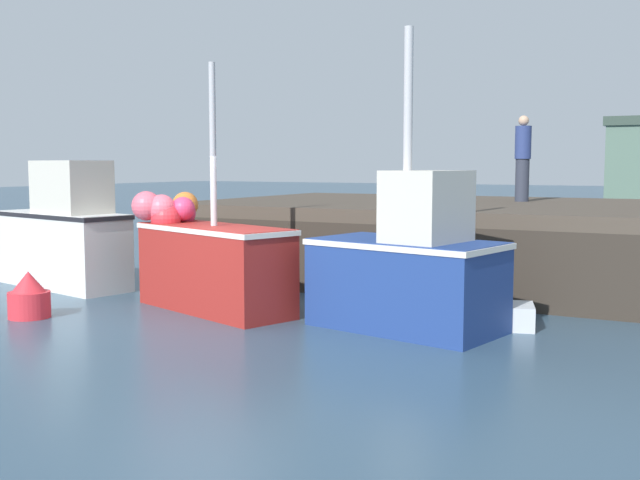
# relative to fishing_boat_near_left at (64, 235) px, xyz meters

# --- Properties ---
(ground) EXTENTS (120.00, 160.00, 0.10)m
(ground) POSITION_rel_fishing_boat_near_left_xyz_m (4.27, -1.57, -1.05)
(ground) COLOR #334C60
(pier) EXTENTS (9.92, 6.73, 1.57)m
(pier) POSITION_rel_fishing_boat_near_left_xyz_m (5.96, 4.37, 0.28)
(pier) COLOR #473D33
(pier) RESTS_ON ground
(fishing_boat_near_left) EXTENTS (3.36, 1.72, 2.44)m
(fishing_boat_near_left) POSITION_rel_fishing_boat_near_left_xyz_m (0.00, 0.00, 0.00)
(fishing_boat_near_left) COLOR silver
(fishing_boat_near_left) RESTS_ON ground
(fishing_boat_near_right) EXTENTS (3.25, 2.11, 3.97)m
(fishing_boat_near_right) POSITION_rel_fishing_boat_near_left_xyz_m (3.81, -0.56, -0.15)
(fishing_boat_near_right) COLOR maroon
(fishing_boat_near_right) RESTS_ON ground
(fishing_boat_mid) EXTENTS (2.92, 1.95, 4.28)m
(fishing_boat_mid) POSITION_rel_fishing_boat_near_left_xyz_m (7.27, -0.47, -0.12)
(fishing_boat_mid) COLOR navy
(fishing_boat_mid) RESTS_ON ground
(rowboat) EXTENTS (2.01, 1.20, 0.39)m
(rowboat) POSITION_rel_fishing_boat_near_left_xyz_m (7.95, 0.14, -0.83)
(rowboat) COLOR silver
(rowboat) RESTS_ON ground
(dockworker) EXTENTS (0.34, 0.34, 1.83)m
(dockworker) POSITION_rel_fishing_boat_near_left_xyz_m (7.36, 5.90, 1.49)
(dockworker) COLOR #2D3342
(dockworker) RESTS_ON pier
(mooring_buoy_foreground) EXTENTS (0.64, 0.64, 0.72)m
(mooring_buoy_foreground) POSITION_rel_fishing_boat_near_left_xyz_m (1.76, -2.42, -0.68)
(mooring_buoy_foreground) COLOR red
(mooring_buoy_foreground) RESTS_ON ground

